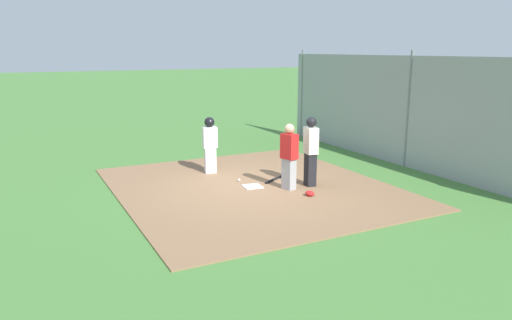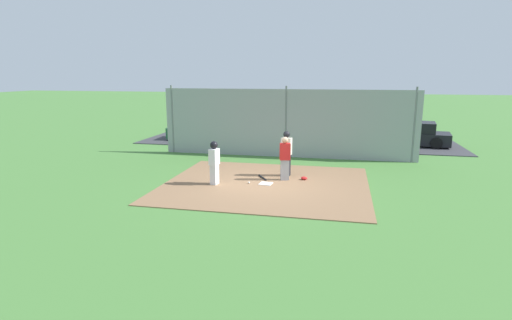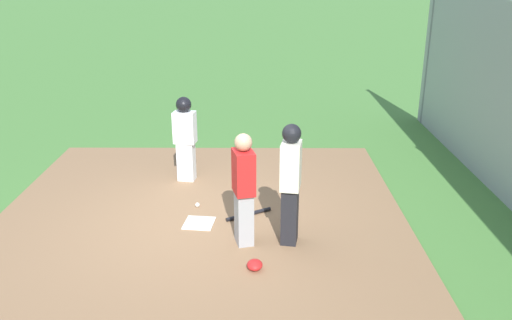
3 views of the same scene
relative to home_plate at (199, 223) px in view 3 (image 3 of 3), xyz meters
The scene contains 9 objects.
ground_plane 0.04m from the home_plate, ahead, with size 140.00×140.00×0.00m, color #477A38.
dirt_infield 0.03m from the home_plate, ahead, with size 7.20×6.40×0.03m, color #896647.
home_plate is the anchor object (origin of this frame).
catcher 1.23m from the home_plate, 129.37° to the right, with size 0.43×0.35×1.61m.
umpire 1.71m from the home_plate, 111.93° to the right, with size 0.42×0.32×1.74m.
runner 2.02m from the home_plate, 12.97° to the left, with size 0.32×0.42×1.55m.
baseball_bat 0.80m from the home_plate, 70.06° to the right, with size 0.06×0.06×0.79m, color black.
catcher_mask 1.55m from the home_plate, 146.21° to the right, with size 0.24×0.20×0.12m, color red.
baseball 0.61m from the home_plate, ahead, with size 0.07×0.07×0.07m, color white.
Camera 3 is at (-7.26, -0.91, 3.71)m, focal length 37.26 mm.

